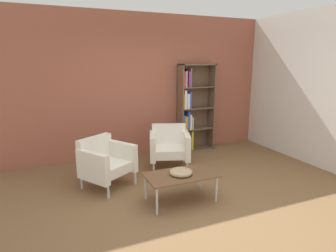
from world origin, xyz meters
name	(u,v)px	position (x,y,z in m)	size (l,w,h in m)	color
ground_plane	(195,204)	(0.00, 0.00, 0.00)	(8.32, 8.32, 0.00)	brown
brick_back_panel	(140,86)	(0.00, 2.46, 1.45)	(6.40, 0.12, 2.90)	#9E5642
plaster_right_partition	(317,89)	(2.86, 0.60, 1.45)	(0.12, 5.20, 2.90)	silver
bookshelf_tall	(192,110)	(1.11, 2.24, 0.90)	(0.80, 0.30, 1.90)	brown
coffee_table_low	(181,176)	(-0.14, 0.17, 0.37)	(1.00, 0.56, 0.40)	brown
decorative_bowl	(181,172)	(-0.14, 0.17, 0.43)	(0.32, 0.32, 0.05)	tan
armchair_near_window	(169,146)	(0.23, 1.47, 0.41)	(0.89, 0.85, 0.78)	white
armchair_corner_red	(105,161)	(-1.03, 1.08, 0.41)	(0.94, 0.93, 0.78)	white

